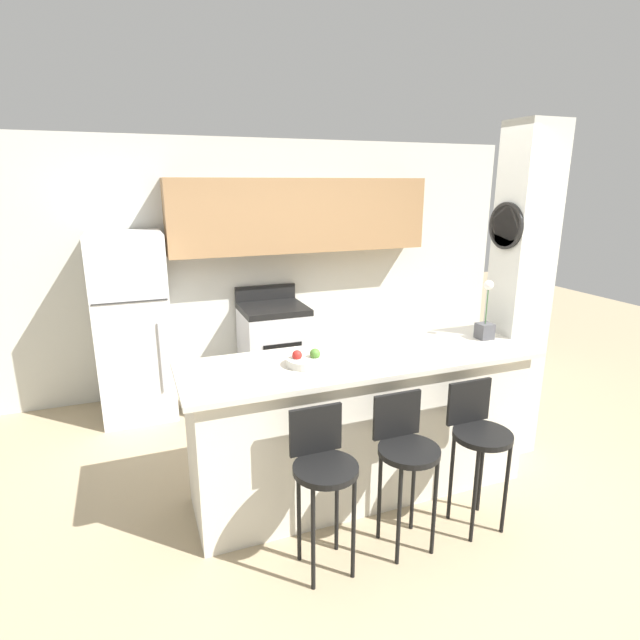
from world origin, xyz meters
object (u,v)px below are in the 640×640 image
at_px(refrigerator, 133,326).
at_px(trash_bin, 201,394).
at_px(bar_stool_right, 478,435).
at_px(orchid_vase, 485,322).
at_px(stove_range, 274,348).
at_px(fruit_bowl, 306,360).
at_px(bar_stool_mid, 405,451).
at_px(bar_stool_left, 323,468).

height_order(refrigerator, trash_bin, refrigerator).
bearing_deg(trash_bin, bar_stool_right, -57.99).
bearing_deg(orchid_vase, stove_range, 119.93).
bearing_deg(refrigerator, trash_bin, -24.56).
bearing_deg(fruit_bowl, bar_stool_mid, -55.02).
xyz_separation_m(orchid_vase, trash_bin, (-1.90, 1.60, -0.94)).
bearing_deg(bar_stool_mid, bar_stool_left, 180.00).
bearing_deg(bar_stool_right, bar_stool_mid, 180.00).
xyz_separation_m(bar_stool_left, bar_stool_right, (1.03, 0.00, 0.00)).
xyz_separation_m(bar_stool_mid, orchid_vase, (1.02, 0.63, 0.51)).
bearing_deg(fruit_bowl, bar_stool_left, -100.89).
xyz_separation_m(bar_stool_right, fruit_bowl, (-0.92, 0.58, 0.41)).
bearing_deg(fruit_bowl, orchid_vase, 2.15).
height_order(stove_range, bar_stool_right, stove_range).
xyz_separation_m(bar_stool_mid, bar_stool_right, (0.51, 0.00, 0.00)).
relative_size(refrigerator, bar_stool_mid, 1.82).
relative_size(orchid_vase, trash_bin, 1.16).
distance_m(orchid_vase, trash_bin, 2.66).
distance_m(refrigerator, trash_bin, 0.89).
relative_size(stove_range, fruit_bowl, 4.23).
distance_m(stove_range, bar_stool_mid, 2.53).
xyz_separation_m(bar_stool_left, bar_stool_mid, (0.51, 0.00, 0.00)).
height_order(bar_stool_left, trash_bin, bar_stool_left).
bearing_deg(bar_stool_left, fruit_bowl, 79.11).
relative_size(stove_range, orchid_vase, 2.43).
bearing_deg(trash_bin, bar_stool_mid, -68.47).
distance_m(bar_stool_mid, fruit_bowl, 0.82).
xyz_separation_m(fruit_bowl, trash_bin, (-0.48, 1.66, -0.84)).
relative_size(fruit_bowl, trash_bin, 0.67).
distance_m(refrigerator, orchid_vase, 3.07).
relative_size(refrigerator, bar_stool_right, 1.82).
bearing_deg(orchid_vase, fruit_bowl, -177.85).
xyz_separation_m(stove_range, bar_stool_mid, (0.07, -2.53, 0.16)).
height_order(bar_stool_mid, orchid_vase, orchid_vase).
bearing_deg(bar_stool_right, refrigerator, 127.97).
bearing_deg(bar_stool_mid, fruit_bowl, 124.98).
xyz_separation_m(bar_stool_mid, fruit_bowl, (-0.40, 0.58, 0.41)).
xyz_separation_m(bar_stool_left, orchid_vase, (1.54, 0.63, 0.51)).
relative_size(bar_stool_mid, bar_stool_right, 1.00).
relative_size(refrigerator, bar_stool_left, 1.82).
relative_size(bar_stool_right, fruit_bowl, 3.69).
xyz_separation_m(stove_range, trash_bin, (-0.81, -0.29, -0.27)).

